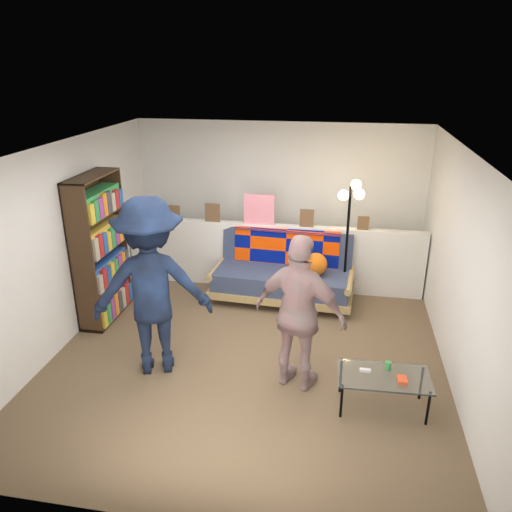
{
  "coord_description": "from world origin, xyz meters",
  "views": [
    {
      "loc": [
        0.97,
        -5.12,
        3.28
      ],
      "look_at": [
        0.0,
        0.4,
        1.05
      ],
      "focal_mm": 35.0,
      "sensor_mm": 36.0,
      "label": 1
    }
  ],
  "objects_px": {
    "bookshelf": "(100,254)",
    "coffee_table": "(384,378)",
    "person_right": "(300,314)",
    "futon_sofa": "(284,272)",
    "person_left": "(152,287)",
    "floor_lamp": "(350,218)"
  },
  "relations": [
    {
      "from": "coffee_table",
      "to": "person_left",
      "type": "height_order",
      "value": "person_left"
    },
    {
      "from": "floor_lamp",
      "to": "person_left",
      "type": "xyz_separation_m",
      "value": [
        -2.07,
        -2.05,
        -0.26
      ]
    },
    {
      "from": "coffee_table",
      "to": "floor_lamp",
      "type": "bearing_deg",
      "value": 99.59
    },
    {
      "from": "floor_lamp",
      "to": "person_left",
      "type": "distance_m",
      "value": 2.93
    },
    {
      "from": "bookshelf",
      "to": "person_left",
      "type": "bearing_deg",
      "value": -43.0
    },
    {
      "from": "futon_sofa",
      "to": "person_right",
      "type": "bearing_deg",
      "value": -78.94
    },
    {
      "from": "coffee_table",
      "to": "futon_sofa",
      "type": "bearing_deg",
      "value": 119.09
    },
    {
      "from": "futon_sofa",
      "to": "coffee_table",
      "type": "relative_size",
      "value": 2.25
    },
    {
      "from": "coffee_table",
      "to": "floor_lamp",
      "type": "xyz_separation_m",
      "value": [
        -0.4,
        2.35,
        0.9
      ]
    },
    {
      "from": "floor_lamp",
      "to": "person_right",
      "type": "bearing_deg",
      "value": -102.72
    },
    {
      "from": "floor_lamp",
      "to": "person_right",
      "type": "relative_size",
      "value": 1.04
    },
    {
      "from": "person_left",
      "to": "floor_lamp",
      "type": "bearing_deg",
      "value": -153.38
    },
    {
      "from": "futon_sofa",
      "to": "floor_lamp",
      "type": "bearing_deg",
      "value": 3.9
    },
    {
      "from": "bookshelf",
      "to": "person_left",
      "type": "relative_size",
      "value": 0.98
    },
    {
      "from": "coffee_table",
      "to": "person_right",
      "type": "xyz_separation_m",
      "value": [
        -0.87,
        0.24,
        0.49
      ]
    },
    {
      "from": "person_left",
      "to": "person_right",
      "type": "height_order",
      "value": "person_left"
    },
    {
      "from": "futon_sofa",
      "to": "floor_lamp",
      "type": "relative_size",
      "value": 1.17
    },
    {
      "from": "futon_sofa",
      "to": "person_left",
      "type": "distance_m",
      "value": 2.4
    },
    {
      "from": "coffee_table",
      "to": "floor_lamp",
      "type": "relative_size",
      "value": 0.52
    },
    {
      "from": "person_left",
      "to": "person_right",
      "type": "xyz_separation_m",
      "value": [
        1.6,
        -0.06,
        -0.15
      ]
    },
    {
      "from": "bookshelf",
      "to": "person_right",
      "type": "relative_size",
      "value": 1.14
    },
    {
      "from": "bookshelf",
      "to": "coffee_table",
      "type": "xyz_separation_m",
      "value": [
        3.59,
        -1.34,
        -0.55
      ]
    }
  ]
}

